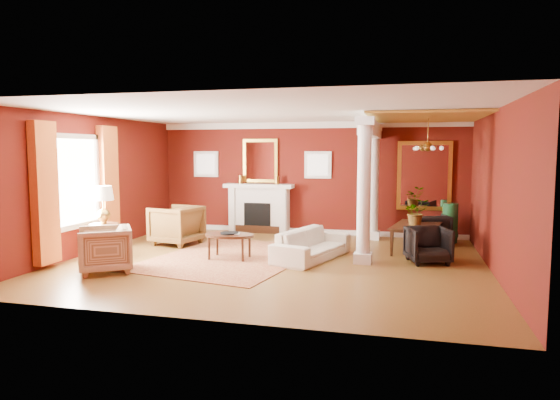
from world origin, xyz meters
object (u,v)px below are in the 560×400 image
(armchair_stripe, at_px, (105,247))
(sofa, at_px, (312,240))
(side_table, at_px, (103,209))
(armchair_leopard, at_px, (176,223))
(dining_table, at_px, (418,230))
(coffee_table, at_px, (229,236))

(armchair_stripe, bearing_deg, sofa, 85.96)
(armchair_stripe, bearing_deg, side_table, 179.88)
(armchair_leopard, xyz_separation_m, side_table, (-0.85, -1.57, 0.47))
(armchair_leopard, xyz_separation_m, dining_table, (5.40, 0.56, -0.04))
(sofa, height_order, coffee_table, sofa)
(sofa, distance_m, coffee_table, 1.65)
(sofa, height_order, armchair_leopard, armchair_leopard)
(armchair_leopard, relative_size, armchair_stripe, 1.11)
(sofa, distance_m, dining_table, 2.46)
(coffee_table, height_order, side_table, side_table)
(sofa, relative_size, side_table, 1.39)
(sofa, relative_size, coffee_table, 2.02)
(armchair_stripe, distance_m, dining_table, 6.38)
(dining_table, bearing_deg, armchair_stripe, 131.19)
(armchair_stripe, relative_size, coffee_table, 0.90)
(armchair_leopard, distance_m, coffee_table, 2.09)
(armchair_leopard, bearing_deg, side_table, -15.90)
(coffee_table, distance_m, side_table, 2.65)
(side_table, xyz_separation_m, dining_table, (6.25, 2.13, -0.52))
(coffee_table, xyz_separation_m, side_table, (-2.57, -0.40, 0.51))
(armchair_leopard, distance_m, armchair_stripe, 2.74)
(dining_table, bearing_deg, coffee_table, 125.22)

